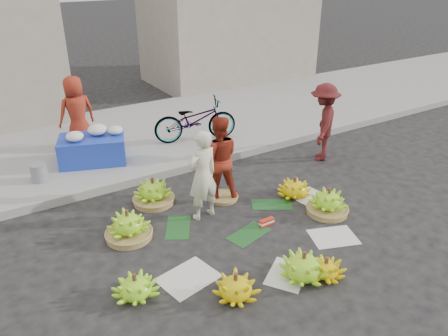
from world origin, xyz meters
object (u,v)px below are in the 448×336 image
banana_bunch_4 (328,202)px  bicycle (195,120)px  flower_table (93,148)px  vendor_cream (203,176)px  banana_bunch_0 (135,287)px

banana_bunch_4 → bicycle: bicycle is taller
banana_bunch_4 → flower_table: flower_table is taller
banana_bunch_4 → vendor_cream: (-1.71, 0.93, 0.52)m
banana_bunch_0 → flower_table: 3.87m
vendor_cream → banana_bunch_0: bearing=28.7°
banana_bunch_4 → banana_bunch_0: bearing=-176.1°
banana_bunch_0 → vendor_cream: 2.02m
banana_bunch_0 → flower_table: bearing=80.3°
flower_table → vendor_cream: bearing=-52.0°
banana_bunch_0 → bicycle: bicycle is taller
banana_bunch_0 → bicycle: (2.82, 3.75, 0.43)m
banana_bunch_0 → flower_table: (0.65, 3.81, 0.26)m
bicycle → flower_table: bearing=104.3°
flower_table → bicycle: bicycle is taller
banana_bunch_4 → bicycle: (-0.45, 3.53, 0.39)m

